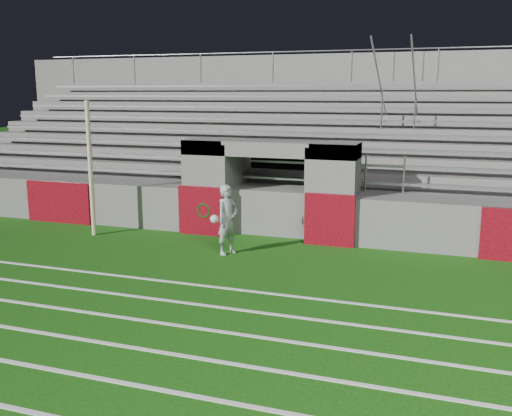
% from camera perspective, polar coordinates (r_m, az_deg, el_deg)
% --- Properties ---
extents(ground, '(90.00, 90.00, 0.00)m').
position_cam_1_polar(ground, '(12.65, -3.53, -6.36)').
color(ground, '#144A0C').
rests_on(ground, ground).
extents(field_post, '(0.12, 0.12, 3.67)m').
position_cam_1_polar(field_post, '(16.13, -16.22, 3.76)').
color(field_post, beige).
rests_on(field_post, ground).
extents(field_markings, '(28.00, 8.09, 0.01)m').
position_cam_1_polar(field_markings, '(8.60, -16.88, -15.73)').
color(field_markings, white).
rests_on(field_markings, ground).
extents(stadium_structure, '(26.00, 8.48, 5.42)m').
position_cam_1_polar(stadium_structure, '(19.79, 5.29, 4.49)').
color(stadium_structure, '#5C5A57').
rests_on(stadium_structure, ground).
extents(goalkeeper_with_ball, '(0.68, 0.74, 1.71)m').
position_cam_1_polar(goalkeeper_with_ball, '(13.81, -2.88, -1.16)').
color(goalkeeper_with_ball, '#9FA5A8').
rests_on(goalkeeper_with_ball, ground).
extents(hose_coil, '(0.48, 0.14, 0.56)m').
position_cam_1_polar(hose_coil, '(15.72, -5.19, -0.02)').
color(hose_coil, '#0D4412').
rests_on(hose_coil, ground).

